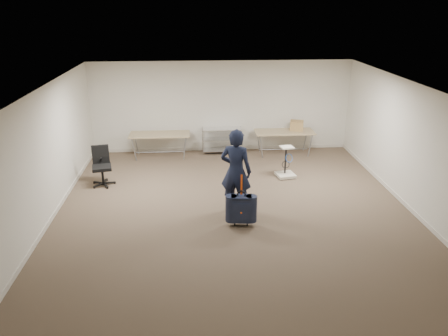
{
  "coord_description": "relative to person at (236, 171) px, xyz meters",
  "views": [
    {
      "loc": [
        -0.85,
        -8.75,
        4.46
      ],
      "look_at": [
        -0.21,
        0.3,
        0.98
      ],
      "focal_mm": 35.0,
      "sensor_mm": 36.0,
      "label": 1
    }
  ],
  "objects": [
    {
      "name": "ground",
      "position": [
        -0.04,
        -0.13,
        -0.96
      ],
      "size": [
        9.0,
        9.0,
        0.0
      ],
      "primitive_type": "plane",
      "color": "#4E3F2F",
      "rests_on": "ground"
    },
    {
      "name": "folding_table_right",
      "position": [
        1.86,
        3.82,
        -0.28
      ],
      "size": [
        1.8,
        0.75,
        0.73
      ],
      "color": "tan",
      "rests_on": "ground"
    },
    {
      "name": "suitcase",
      "position": [
        0.05,
        -0.71,
        -0.57
      ],
      "size": [
        0.44,
        0.28,
        1.16
      ],
      "color": "black",
      "rests_on": "ground"
    },
    {
      "name": "room_shell",
      "position": [
        -0.04,
        1.25,
        -0.91
      ],
      "size": [
        8.0,
        9.0,
        9.0
      ],
      "color": "beige",
      "rests_on": "ground"
    },
    {
      "name": "wire_shelf",
      "position": [
        -0.04,
        4.07,
        -0.52
      ],
      "size": [
        1.22,
        0.47,
        0.8
      ],
      "color": "silver",
      "rests_on": "ground"
    },
    {
      "name": "folding_table_left",
      "position": [
        -1.94,
        3.82,
        -0.28
      ],
      "size": [
        1.8,
        0.75,
        0.73
      ],
      "color": "tan",
      "rests_on": "ground"
    },
    {
      "name": "person",
      "position": [
        0.0,
        0.0,
        0.0
      ],
      "size": [
        0.82,
        0.68,
        1.92
      ],
      "primitive_type": "imported",
      "rotation": [
        0.0,
        0.0,
        2.77
      ],
      "color": "black",
      "rests_on": "ground"
    },
    {
      "name": "equipment_cart",
      "position": [
        1.54,
        1.94,
        -0.74
      ],
      "size": [
        0.55,
        0.55,
        0.86
      ],
      "color": "beige",
      "rests_on": "ground"
    },
    {
      "name": "office_chair",
      "position": [
        -3.28,
        1.76,
        -0.65
      ],
      "size": [
        0.61,
        0.61,
        1.01
      ],
      "color": "black",
      "rests_on": "ground"
    },
    {
      "name": "cardboard_box",
      "position": [
        2.26,
        3.92,
        -0.08
      ],
      "size": [
        0.46,
        0.39,
        0.3
      ],
      "primitive_type": "cube",
      "rotation": [
        0.0,
        0.0,
        -0.25
      ],
      "color": "#8D6341",
      "rests_on": "folding_table_right"
    }
  ]
}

